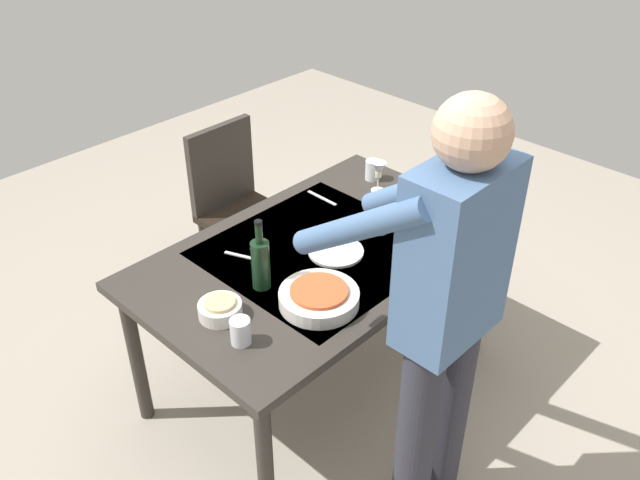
# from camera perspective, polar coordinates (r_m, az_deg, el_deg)

# --- Properties ---
(ground_plane) EXTENTS (6.00, 6.00, 0.00)m
(ground_plane) POSITION_cam_1_polar(r_m,az_deg,el_deg) (3.31, 0.00, -11.46)
(ground_plane) COLOR #9E9384
(dining_table) EXTENTS (1.53, 0.94, 0.74)m
(dining_table) POSITION_cam_1_polar(r_m,az_deg,el_deg) (2.87, 0.00, -2.03)
(dining_table) COLOR #332D28
(dining_table) RESTS_ON ground_plane
(chair_near) EXTENTS (0.40, 0.40, 0.91)m
(chair_near) POSITION_cam_1_polar(r_m,az_deg,el_deg) (3.62, -7.07, 3.35)
(chair_near) COLOR black
(chair_near) RESTS_ON ground_plane
(person_server) EXTENTS (0.42, 0.61, 1.69)m
(person_server) POSITION_cam_1_polar(r_m,az_deg,el_deg) (2.21, 10.26, -5.68)
(person_server) COLOR #2D2D38
(person_server) RESTS_ON ground_plane
(wine_bottle) EXTENTS (0.07, 0.07, 0.30)m
(wine_bottle) POSITION_cam_1_polar(r_m,az_deg,el_deg) (2.58, -4.98, -1.90)
(wine_bottle) COLOR black
(wine_bottle) RESTS_ON dining_table
(wine_glass_left) EXTENTS (0.07, 0.07, 0.15)m
(wine_glass_left) POSITION_cam_1_polar(r_m,az_deg,el_deg) (2.66, 7.71, -0.94)
(wine_glass_left) COLOR white
(wine_glass_left) RESTS_ON dining_table
(wine_glass_right) EXTENTS (0.07, 0.07, 0.15)m
(wine_glass_right) POSITION_cam_1_polar(r_m,az_deg,el_deg) (3.21, 4.91, 5.72)
(wine_glass_right) COLOR white
(wine_glass_right) RESTS_ON dining_table
(water_cup_near_left) EXTENTS (0.07, 0.07, 0.10)m
(water_cup_near_left) POSITION_cam_1_polar(r_m,az_deg,el_deg) (3.34, 4.40, 5.86)
(water_cup_near_left) COLOR silver
(water_cup_near_left) RESTS_ON dining_table
(water_cup_near_right) EXTENTS (0.07, 0.07, 0.09)m
(water_cup_near_right) POSITION_cam_1_polar(r_m,az_deg,el_deg) (2.93, 5.02, 1.51)
(water_cup_near_right) COLOR silver
(water_cup_near_right) RESTS_ON dining_table
(water_cup_far_left) EXTENTS (0.07, 0.07, 0.10)m
(water_cup_far_left) POSITION_cam_1_polar(r_m,az_deg,el_deg) (2.37, -6.65, -7.58)
(water_cup_far_left) COLOR silver
(water_cup_far_left) RESTS_ON dining_table
(serving_bowl_pasta) EXTENTS (0.30, 0.30, 0.07)m
(serving_bowl_pasta) POSITION_cam_1_polar(r_m,az_deg,el_deg) (2.53, -0.08, -4.77)
(serving_bowl_pasta) COLOR silver
(serving_bowl_pasta) RESTS_ON dining_table
(side_bowl_salad) EXTENTS (0.18, 0.18, 0.07)m
(side_bowl_salad) POSITION_cam_1_polar(r_m,az_deg,el_deg) (2.86, 9.37, -0.15)
(side_bowl_salad) COLOR silver
(side_bowl_salad) RESTS_ON dining_table
(side_bowl_bread) EXTENTS (0.16, 0.16, 0.07)m
(side_bowl_bread) POSITION_cam_1_polar(r_m,az_deg,el_deg) (2.50, -8.34, -5.68)
(side_bowl_bread) COLOR silver
(side_bowl_bread) RESTS_ON dining_table
(dinner_plate_near) EXTENTS (0.23, 0.23, 0.01)m
(dinner_plate_near) POSITION_cam_1_polar(r_m,az_deg,el_deg) (3.17, 8.68, 3.03)
(dinner_plate_near) COLOR silver
(dinner_plate_near) RESTS_ON dining_table
(dinner_plate_far) EXTENTS (0.23, 0.23, 0.01)m
(dinner_plate_far) POSITION_cam_1_polar(r_m,az_deg,el_deg) (2.81, 1.33, -0.95)
(dinner_plate_far) COLOR silver
(dinner_plate_far) RESTS_ON dining_table
(table_knife) EXTENTS (0.09, 0.19, 0.00)m
(table_knife) POSITION_cam_1_polar(r_m,az_deg,el_deg) (2.80, -6.14, -1.44)
(table_knife) COLOR silver
(table_knife) RESTS_ON dining_table
(table_fork) EXTENTS (0.02, 0.18, 0.00)m
(table_fork) POSITION_cam_1_polar(r_m,az_deg,el_deg) (3.18, 0.16, 3.53)
(table_fork) COLOR silver
(table_fork) RESTS_ON dining_table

